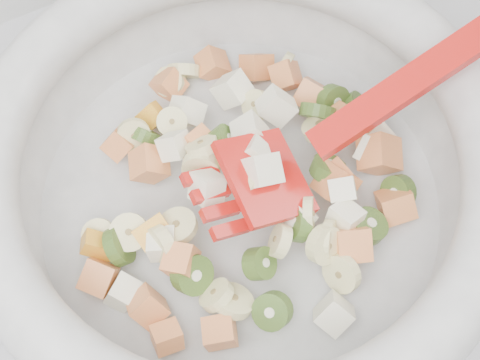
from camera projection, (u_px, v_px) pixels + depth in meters
mixing_bowl at (241, 173)px, 0.50m from camera, size 0.44×0.37×0.16m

